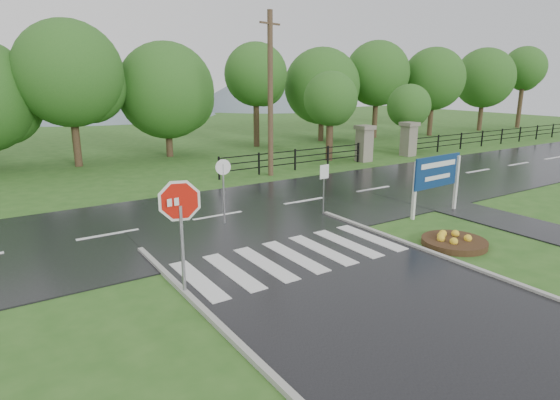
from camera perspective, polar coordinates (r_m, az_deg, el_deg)
ground at (r=10.35m, az=18.41°, el=-15.34°), size 120.00×120.00×0.00m
main_road at (r=17.73m, az=-7.57°, el=-2.04°), size 90.00×8.00×0.04m
walkway at (r=19.03m, az=25.09°, el=-2.17°), size 2.20×11.00×0.04m
crosswalk at (r=13.61m, az=1.74°, el=-6.87°), size 6.50×2.80×0.02m
pillar_west at (r=29.71m, az=10.24°, el=6.90°), size 1.00×1.00×2.24m
pillar_east at (r=32.57m, az=15.41°, el=7.27°), size 1.00×1.00×2.24m
fence_west at (r=26.47m, az=1.86°, el=5.21°), size 9.58×0.08×1.20m
fence_east at (r=41.26m, az=25.43°, el=7.22°), size 20.58×0.08×1.20m
hills at (r=74.09m, az=-23.57°, el=-2.78°), size 102.00×48.00×48.00m
treeline at (r=30.92m, az=-17.33°, el=4.56°), size 83.20×5.20×10.00m
stop_sign at (r=10.98m, az=-12.06°, el=-1.46°), size 1.28×0.39×2.99m
estate_billboard at (r=18.47m, az=18.62°, el=2.98°), size 2.60×0.21×2.27m
flower_bed at (r=15.54m, az=20.48°, el=-4.71°), size 1.98×1.98×0.40m
reg_sign_small at (r=17.55m, az=5.39°, el=2.55°), size 0.43×0.06×1.94m
reg_sign_round at (r=16.39m, az=-6.90°, el=1.94°), size 0.54×0.12×2.35m
utility_pole_east at (r=24.64m, az=-1.18°, el=12.73°), size 1.45×0.52×8.33m
entrance_tree_left at (r=29.57m, az=6.17°, el=12.11°), size 3.33×3.33×5.50m
entrance_tree_right at (r=34.52m, az=15.44°, el=10.93°), size 3.03×3.03×4.69m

